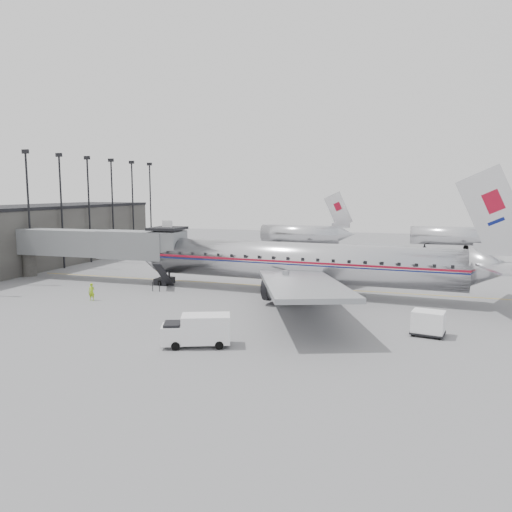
# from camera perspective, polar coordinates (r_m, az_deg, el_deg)

# --- Properties ---
(ground) EXTENTS (160.00, 160.00, 0.00)m
(ground) POSITION_cam_1_polar(r_m,az_deg,el_deg) (49.86, -2.76, -4.53)
(ground) COLOR slate
(ground) RESTS_ON ground
(terminal) EXTENTS (12.00, 46.00, 8.00)m
(terminal) POSITION_cam_1_polar(r_m,az_deg,el_deg) (75.58, -25.08, 1.95)
(terminal) COLOR #3C3936
(terminal) RESTS_ON ground
(apron_line) EXTENTS (60.00, 0.15, 0.01)m
(apron_line) POSITION_cam_1_polar(r_m,az_deg,el_deg) (54.62, 2.33, -3.46)
(apron_line) COLOR gold
(apron_line) RESTS_ON ground
(jet_bridge) EXTENTS (21.00, 6.20, 7.10)m
(jet_bridge) POSITION_cam_1_polar(r_m,az_deg,el_deg) (59.94, -16.75, 1.24)
(jet_bridge) COLOR slate
(jet_bridge) RESTS_ON ground
(floodlight_masts) EXTENTS (0.90, 42.25, 15.25)m
(floodlight_masts) POSITION_cam_1_polar(r_m,az_deg,el_deg) (73.53, -19.91, 5.48)
(floodlight_masts) COLOR black
(floodlight_masts) RESTS_ON ground
(distant_aircraft_near) EXTENTS (16.39, 3.20, 10.26)m
(distant_aircraft_near) POSITION_cam_1_polar(r_m,az_deg,el_deg) (90.11, 5.17, 2.60)
(distant_aircraft_near) COLOR silver
(distant_aircraft_near) RESTS_ON ground
(distant_aircraft_mid) EXTENTS (16.39, 3.20, 10.26)m
(distant_aircraft_mid) POSITION_cam_1_polar(r_m,az_deg,el_deg) (92.55, 21.67, 2.23)
(distant_aircraft_mid) COLOR silver
(distant_aircraft_mid) RESTS_ON ground
(airliner) EXTENTS (40.29, 37.23, 12.74)m
(airliner) POSITION_cam_1_polar(r_m,az_deg,el_deg) (50.31, 5.67, -0.74)
(airliner) COLOR silver
(airliner) RESTS_ON ground
(service_van) EXTENTS (4.87, 3.22, 2.14)m
(service_van) POSITION_cam_1_polar(r_m,az_deg,el_deg) (33.96, -6.75, -8.38)
(service_van) COLOR white
(service_van) RESTS_ON ground
(baggage_cart_navy) EXTENTS (2.10, 1.71, 1.51)m
(baggage_cart_navy) POSITION_cam_1_polar(r_m,az_deg,el_deg) (49.77, 5.60, -3.64)
(baggage_cart_navy) COLOR black
(baggage_cart_navy) RESTS_ON ground
(baggage_cart_white) EXTENTS (2.58, 2.15, 1.81)m
(baggage_cart_white) POSITION_cam_1_polar(r_m,az_deg,el_deg) (38.19, 19.08, -7.21)
(baggage_cart_white) COLOR white
(baggage_cart_white) RESTS_ON ground
(ramp_worker) EXTENTS (0.66, 0.48, 1.66)m
(ramp_worker) POSITION_cam_1_polar(r_m,az_deg,el_deg) (49.94, -18.27, -3.91)
(ramp_worker) COLOR #91C216
(ramp_worker) RESTS_ON ground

